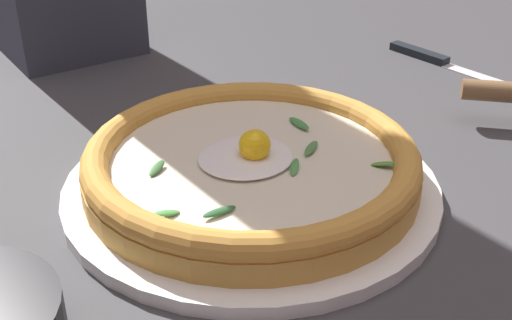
{
  "coord_description": "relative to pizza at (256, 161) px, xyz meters",
  "views": [
    {
      "loc": [
        -0.23,
        -0.41,
        0.31
      ],
      "look_at": [
        0.0,
        0.03,
        0.03
      ],
      "focal_mm": 46.34,
      "sensor_mm": 36.0,
      "label": 1
    }
  ],
  "objects": [
    {
      "name": "table_knife",
      "position": [
        0.36,
        0.17,
        -0.03
      ],
      "size": [
        0.06,
        0.22,
        0.01
      ],
      "color": "silver",
      "rests_on": "ground"
    },
    {
      "name": "ground_plane",
      "position": [
        -0.0,
        -0.03,
        -0.05
      ],
      "size": [
        2.4,
        2.4,
        0.03
      ],
      "primitive_type": "cube",
      "color": "#3D3C3E",
      "rests_on": "ground"
    },
    {
      "name": "pizza",
      "position": [
        0.0,
        0.0,
        0.0
      ],
      "size": [
        0.29,
        0.29,
        0.05
      ],
      "color": "gold",
      "rests_on": "pizza_plate"
    },
    {
      "name": "pizza_plate",
      "position": [
        0.0,
        0.0,
        -0.03
      ],
      "size": [
        0.33,
        0.33,
        0.01
      ],
      "primitive_type": "cylinder",
      "color": "white",
      "rests_on": "ground"
    }
  ]
}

